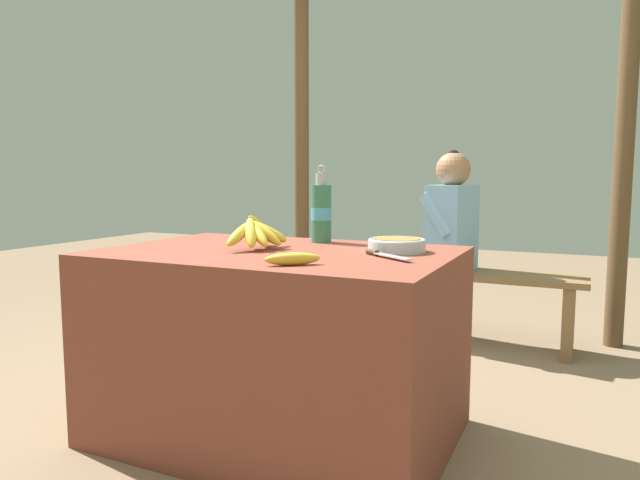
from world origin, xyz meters
TOP-DOWN VIEW (x-y plane):
  - ground_plane at (0.00, 0.00)m, footprint 12.00×12.00m
  - market_counter at (0.00, 0.00)m, footprint 1.28×0.86m
  - banana_bunch_ripe at (-0.08, -0.00)m, footprint 0.17×0.31m
  - serving_bowl at (0.41, 0.14)m, footprint 0.21×0.21m
  - water_bottle at (0.04, 0.30)m, footprint 0.08×0.08m
  - loose_banana_front at (0.22, -0.30)m, footprint 0.16×0.14m
  - knife at (0.41, -0.01)m, footprint 0.21×0.16m
  - wooden_bench at (0.19, 1.51)m, footprint 1.76×0.32m
  - seated_vendor at (0.28, 1.48)m, footprint 0.44×0.42m
  - banana_bunch_green at (-0.26, 1.51)m, footprint 0.17×0.27m
  - support_post_near at (-0.83, 1.83)m, footprint 0.10×0.10m
  - support_post_far at (1.20, 1.83)m, footprint 0.10×0.10m

SIDE VIEW (x-z plane):
  - ground_plane at x=0.00m, z-range 0.00..0.00m
  - market_counter at x=0.00m, z-range 0.00..0.71m
  - wooden_bench at x=0.19m, z-range 0.15..0.58m
  - banana_bunch_green at x=-0.26m, z-range 0.43..0.56m
  - seated_vendor at x=0.28m, z-range 0.09..1.22m
  - knife at x=0.41m, z-range 0.71..0.73m
  - loose_banana_front at x=0.22m, z-range 0.71..0.75m
  - serving_bowl at x=0.41m, z-range 0.71..0.76m
  - banana_bunch_ripe at x=-0.08m, z-range 0.70..0.85m
  - water_bottle at x=0.04m, z-range 0.68..1.00m
  - support_post_near at x=-0.83m, z-range 0.00..2.66m
  - support_post_far at x=1.20m, z-range 0.00..2.66m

